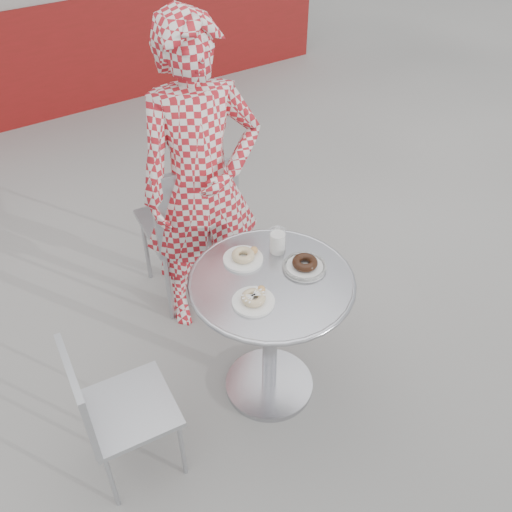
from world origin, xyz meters
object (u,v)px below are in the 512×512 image
seated_person (201,186)px  plate_near (254,299)px  plate_far (244,257)px  chair_far (189,251)px  chair_left (132,431)px  milk_cup (278,242)px  plate_checker (305,265)px  bistro_table (271,309)px

seated_person → plate_near: seated_person is taller
plate_far → seated_person: bearing=83.1°
chair_far → chair_left: 1.19m
milk_cup → plate_near: bearing=-141.1°
plate_far → plate_checker: plate_checker is taller
chair_left → plate_far: bearing=-69.2°
bistro_table → plate_near: size_ratio=4.17×
plate_far → chair_far: bearing=86.1°
plate_checker → milk_cup: 0.17m
plate_far → bistro_table: bearing=-80.9°
bistro_table → chair_far: chair_far is taller
chair_left → seated_person: size_ratio=0.45×
seated_person → plate_checker: seated_person is taller
plate_far → plate_near: same height
chair_far → seated_person: 0.60m
bistro_table → chair_left: chair_left is taller
chair_left → milk_cup: 1.07m
plate_checker → seated_person: bearing=101.4°
bistro_table → chair_far: bearing=88.8°
plate_near → plate_checker: size_ratio=0.90×
bistro_table → seated_person: size_ratio=0.44×
plate_checker → milk_cup: bearing=102.1°
chair_left → seated_person: seated_person is taller
chair_far → seated_person: (0.01, -0.21, 0.57)m
chair_far → seated_person: seated_person is taller
chair_far → seated_person: size_ratio=0.57×
bistro_table → plate_far: plate_far is taller
chair_left → bistro_table: bearing=-83.4°
plate_checker → plate_far: bearing=135.0°
chair_left → seated_person: (0.79, 0.70, 0.63)m
plate_near → plate_checker: plate_checker is taller
seated_person → plate_near: bearing=-90.5°
chair_far → plate_checker: chair_far is taller
chair_left → seated_person: bearing=-43.2°
chair_left → plate_checker: size_ratio=3.90×
milk_cup → seated_person: bearing=101.2°
plate_near → plate_checker: 0.32m
milk_cup → bistro_table: bearing=-132.1°
bistro_table → milk_cup: (0.13, 0.15, 0.24)m
plate_near → plate_far: bearing=66.5°
plate_near → bistro_table: bearing=27.6°
plate_near → milk_cup: bearing=38.9°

